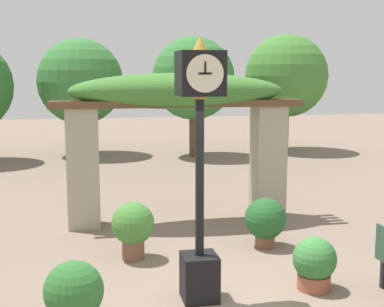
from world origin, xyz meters
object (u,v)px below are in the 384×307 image
(pedestal_clock, at_px, (200,161))
(potted_plant_far_left, at_px, (265,220))
(potted_plant_near_right, at_px, (314,262))
(potted_plant_near_left, at_px, (74,294))
(potted_plant_far_right, at_px, (133,226))

(pedestal_clock, xyz_separation_m, potted_plant_far_left, (1.57, 1.89, -1.38))
(pedestal_clock, xyz_separation_m, potted_plant_near_right, (1.63, 0.01, -1.47))
(potted_plant_near_left, bearing_deg, pedestal_clock, 22.64)
(potted_plant_near_right, distance_m, potted_plant_far_left, 1.88)
(potted_plant_far_right, bearing_deg, potted_plant_near_left, -110.32)
(potted_plant_near_left, bearing_deg, potted_plant_far_left, 38.89)
(pedestal_clock, bearing_deg, potted_plant_far_left, 50.34)
(pedestal_clock, relative_size, potted_plant_near_left, 3.93)
(pedestal_clock, distance_m, potted_plant_far_left, 2.82)
(potted_plant_near_right, bearing_deg, potted_plant_far_left, 91.85)
(potted_plant_near_left, relative_size, potted_plant_near_right, 1.17)
(pedestal_clock, xyz_separation_m, potted_plant_near_left, (-1.61, -0.67, -1.37))
(pedestal_clock, bearing_deg, potted_plant_far_right, 112.52)
(potted_plant_near_left, distance_m, potted_plant_far_right, 2.56)
(pedestal_clock, bearing_deg, potted_plant_near_right, 0.38)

